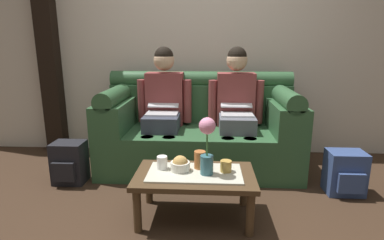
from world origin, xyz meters
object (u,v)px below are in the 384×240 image
at_px(flower_vase, 207,143).
at_px(cup_far_center, 226,166).
at_px(person_left, 164,103).
at_px(cup_near_left, 200,160).
at_px(coffee_table, 195,179).
at_px(backpack_left, 69,163).
at_px(backpack_right, 345,173).
at_px(snack_bowl, 180,165).
at_px(person_right, 236,104).
at_px(cup_near_right, 162,163).
at_px(couch, 200,131).

xyz_separation_m(flower_vase, cup_far_center, (0.14, 0.05, -0.19)).
bearing_deg(person_left, cup_near_left, -66.86).
height_order(coffee_table, backpack_left, backpack_left).
bearing_deg(backpack_right, snack_bowl, -162.41).
relative_size(person_right, cup_near_right, 12.74).
bearing_deg(couch, cup_near_left, -87.95).
relative_size(flower_vase, cup_near_right, 4.24).
relative_size(flower_vase, cup_far_center, 4.98).
distance_m(flower_vase, backpack_left, 1.43).
height_order(couch, flower_vase, couch).
relative_size(couch, backpack_left, 5.07).
relative_size(person_right, cup_near_left, 9.47).
height_order(coffee_table, cup_far_center, cup_far_center).
bearing_deg(flower_vase, cup_near_left, 116.59).
xyz_separation_m(coffee_table, backpack_right, (1.25, 0.45, -0.12)).
bearing_deg(snack_bowl, backpack_right, 17.59).
height_order(cup_near_right, backpack_right, cup_near_right).
height_order(flower_vase, cup_far_center, flower_vase).
height_order(couch, cup_near_right, couch).
bearing_deg(cup_near_left, backpack_right, 17.18).
xyz_separation_m(couch, coffee_table, (0.00, -1.02, -0.08)).
relative_size(cup_near_right, cup_far_center, 1.18).
relative_size(couch, cup_near_left, 15.00).
xyz_separation_m(couch, backpack_right, (1.25, -0.56, -0.19)).
relative_size(person_left, coffee_table, 1.43).
distance_m(person_left, coffee_table, 1.14).
bearing_deg(person_right, flower_vase, -105.16).
relative_size(coffee_table, cup_far_center, 10.45).
bearing_deg(cup_near_right, coffee_table, -11.09).
height_order(person_left, backpack_left, person_left).
distance_m(person_left, person_right, 0.73).
xyz_separation_m(flower_vase, backpack_right, (1.17, 0.48, -0.40)).
bearing_deg(snack_bowl, cup_near_right, 169.86).
distance_m(cup_near_left, backpack_right, 1.30).
xyz_separation_m(couch, cup_near_left, (0.03, -0.94, 0.04)).
xyz_separation_m(couch, snack_bowl, (-0.11, -0.99, 0.02)).
distance_m(person_right, cup_near_left, 1.02).
relative_size(person_left, cup_far_center, 14.99).
height_order(person_right, cup_near_left, person_right).
bearing_deg(person_left, backpack_left, -149.03).
relative_size(cup_near_left, backpack_right, 0.35).
height_order(person_left, cup_far_center, person_left).
xyz_separation_m(coffee_table, snack_bowl, (-0.11, 0.02, 0.10)).
height_order(couch, coffee_table, couch).
distance_m(person_left, backpack_right, 1.78).
distance_m(couch, person_right, 0.46).
height_order(person_left, coffee_table, person_left).
relative_size(couch, coffee_table, 2.27).
distance_m(cup_near_left, cup_near_right, 0.28).
height_order(person_right, snack_bowl, person_right).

